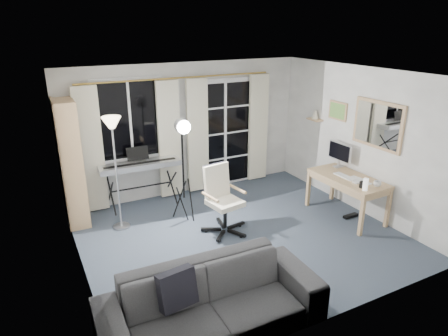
# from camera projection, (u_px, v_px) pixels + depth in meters

# --- Properties ---
(floor) EXTENTS (4.50, 4.00, 0.02)m
(floor) POSITION_uv_depth(u_px,v_px,m) (241.00, 237.00, 6.04)
(floor) COLOR #363F4F
(floor) RESTS_ON ground
(window) EXTENTS (1.20, 0.08, 1.40)m
(window) POSITION_uv_depth(u_px,v_px,m) (130.00, 120.00, 6.71)
(window) COLOR white
(window) RESTS_ON floor
(french_door) EXTENTS (1.32, 0.09, 2.11)m
(french_door) POSITION_uv_depth(u_px,v_px,m) (224.00, 134.00, 7.65)
(french_door) COLOR white
(french_door) RESTS_ON floor
(curtains) EXTENTS (3.60, 0.07, 2.13)m
(curtains) POSITION_uv_depth(u_px,v_px,m) (183.00, 138.00, 7.17)
(curtains) COLOR gold
(curtains) RESTS_ON floor
(bookshelf) EXTENTS (0.36, 0.94, 1.98)m
(bookshelf) POSITION_uv_depth(u_px,v_px,m) (68.00, 165.00, 6.25)
(bookshelf) COLOR tan
(bookshelf) RESTS_ON floor
(torchiere_lamp) EXTENTS (0.35, 0.35, 1.77)m
(torchiere_lamp) POSITION_uv_depth(u_px,v_px,m) (113.00, 140.00, 5.81)
(torchiere_lamp) COLOR #B2B2B7
(torchiere_lamp) RESTS_ON floor
(keyboard_piano) EXTENTS (1.38, 0.70, 0.99)m
(keyboard_piano) POSITION_uv_depth(u_px,v_px,m) (140.00, 166.00, 6.75)
(keyboard_piano) COLOR black
(keyboard_piano) RESTS_ON floor
(studio_light) EXTENTS (0.32, 0.35, 1.73)m
(studio_light) POSITION_uv_depth(u_px,v_px,m) (183.00, 139.00, 6.04)
(studio_light) COLOR black
(studio_light) RESTS_ON floor
(office_chair) EXTENTS (0.71, 0.71, 1.04)m
(office_chair) POSITION_uv_depth(u_px,v_px,m) (220.00, 193.00, 6.04)
(office_chair) COLOR black
(office_chair) RESTS_ON floor
(desk) EXTENTS (0.67, 1.30, 0.69)m
(desk) POSITION_uv_depth(u_px,v_px,m) (348.00, 182.00, 6.48)
(desk) COLOR tan
(desk) RESTS_ON floor
(monitor) EXTENTS (0.17, 0.50, 0.43)m
(monitor) POSITION_uv_depth(u_px,v_px,m) (340.00, 152.00, 6.82)
(monitor) COLOR silver
(monitor) RESTS_ON desk
(desk_clutter) EXTENTS (0.40, 0.79, 0.87)m
(desk_clutter) POSITION_uv_depth(u_px,v_px,m) (355.00, 191.00, 6.29)
(desk_clutter) COLOR white
(desk_clutter) RESTS_ON desk
(mug) EXTENTS (0.12, 0.09, 0.11)m
(mug) POSITION_uv_depth(u_px,v_px,m) (377.00, 183.00, 6.05)
(mug) COLOR silver
(mug) RESTS_ON desk
(wall_mirror) EXTENTS (0.04, 0.94, 0.74)m
(wall_mirror) POSITION_uv_depth(u_px,v_px,m) (378.00, 125.00, 6.18)
(wall_mirror) COLOR tan
(wall_mirror) RESTS_ON floor
(framed_print) EXTENTS (0.03, 0.42, 0.32)m
(framed_print) POSITION_uv_depth(u_px,v_px,m) (338.00, 111.00, 6.91)
(framed_print) COLOR tan
(framed_print) RESTS_ON floor
(wall_shelf) EXTENTS (0.16, 0.30, 0.18)m
(wall_shelf) POSITION_uv_depth(u_px,v_px,m) (315.00, 116.00, 7.36)
(wall_shelf) COLOR tan
(wall_shelf) RESTS_ON floor
(sofa) EXTENTS (2.33, 0.76, 0.90)m
(sofa) POSITION_uv_depth(u_px,v_px,m) (211.00, 293.00, 4.05)
(sofa) COLOR #272729
(sofa) RESTS_ON floor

